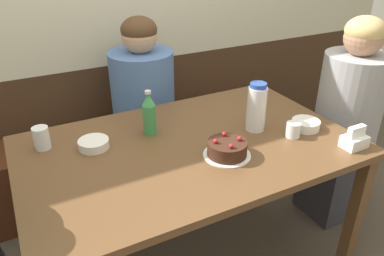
{
  "coord_description": "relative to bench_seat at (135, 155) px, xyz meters",
  "views": [
    {
      "loc": [
        -0.68,
        -1.32,
        1.62
      ],
      "look_at": [
        0.04,
        0.05,
        0.8
      ],
      "focal_mm": 35.0,
      "sensor_mm": 36.0,
      "label": 1
    }
  ],
  "objects": [
    {
      "name": "bowl_rice_small",
      "position": [
        -0.4,
        -0.66,
        0.53
      ],
      "size": [
        0.14,
        0.14,
        0.04
      ],
      "color": "white",
      "rests_on": "dining_table"
    },
    {
      "name": "dining_table",
      "position": [
        0.0,
        -0.83,
        0.43
      ],
      "size": [
        1.51,
        0.94,
        0.75
      ],
      "color": "brown",
      "rests_on": "ground_plane"
    },
    {
      "name": "bowl_soup_white",
      "position": [
        0.58,
        -0.96,
        0.54
      ],
      "size": [
        0.14,
        0.14,
        0.04
      ],
      "color": "white",
      "rests_on": "dining_table"
    },
    {
      "name": "person_teal_shirt",
      "position": [
        0.05,
        -0.1,
        0.36
      ],
      "size": [
        0.39,
        0.39,
        1.2
      ],
      "rotation": [
        0.0,
        0.0,
        -1.57
      ],
      "color": "#33333D",
      "rests_on": "ground_plane"
    },
    {
      "name": "birthday_cake",
      "position": [
        0.1,
        -0.99,
        0.55
      ],
      "size": [
        0.21,
        0.21,
        0.09
      ],
      "color": "white",
      "rests_on": "dining_table"
    },
    {
      "name": "person_grey_tee",
      "position": [
        1.02,
        -0.85,
        0.38
      ],
      "size": [
        0.36,
        0.36,
        1.24
      ],
      "rotation": [
        0.0,
        0.0,
        3.14
      ],
      "color": "#33333D",
      "rests_on": "ground_plane"
    },
    {
      "name": "water_pitcher",
      "position": [
        0.35,
        -0.85,
        0.63
      ],
      "size": [
        0.09,
        0.09,
        0.24
      ],
      "color": "white",
      "rests_on": "dining_table"
    },
    {
      "name": "napkin_holder",
      "position": [
        0.65,
        -1.2,
        0.55
      ],
      "size": [
        0.11,
        0.08,
        0.11
      ],
      "color": "white",
      "rests_on": "dining_table"
    },
    {
      "name": "soju_bottle",
      "position": [
        -0.12,
        -0.65,
        0.62
      ],
      "size": [
        0.07,
        0.07,
        0.22
      ],
      "color": "#388E4C",
      "rests_on": "dining_table"
    },
    {
      "name": "glass_tumbler_short",
      "position": [
        -0.6,
        -0.56,
        0.57
      ],
      "size": [
        0.07,
        0.07,
        0.1
      ],
      "color": "silver",
      "rests_on": "dining_table"
    },
    {
      "name": "bench_seat",
      "position": [
        0.0,
        0.0,
        0.0
      ],
      "size": [
        2.17,
        0.38,
        0.48
      ],
      "color": "#472314",
      "rests_on": "ground_plane"
    },
    {
      "name": "glass_water_tall",
      "position": [
        0.47,
        -0.99,
        0.55
      ],
      "size": [
        0.07,
        0.07,
        0.07
      ],
      "color": "silver",
      "rests_on": "dining_table"
    }
  ]
}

